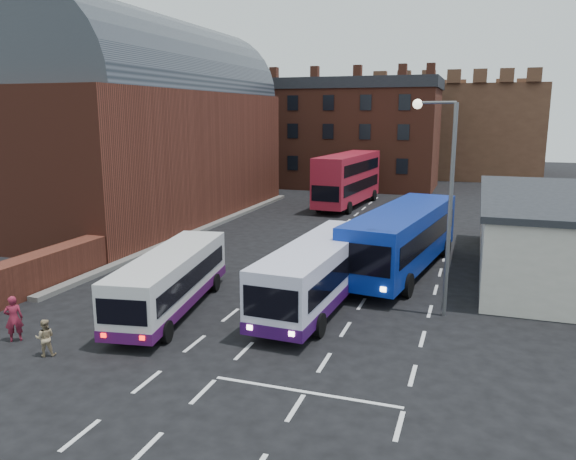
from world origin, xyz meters
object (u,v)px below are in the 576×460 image
(bus_white_outbound, at_px, (171,277))
(bus_blue, at_px, (403,235))
(bus_red_double, at_px, (348,179))
(pedestrian_red, at_px, (14,319))
(pedestrian_beige, at_px, (45,338))
(bus_white_inbound, at_px, (318,269))
(street_lamp, at_px, (444,188))

(bus_white_outbound, xyz_separation_m, bus_blue, (8.63, 9.34, 0.53))
(bus_white_outbound, relative_size, bus_red_double, 0.79)
(pedestrian_red, bearing_deg, pedestrian_beige, 119.90)
(bus_white_outbound, xyz_separation_m, pedestrian_red, (-3.89, -4.82, -0.62))
(bus_white_inbound, height_order, pedestrian_beige, bus_white_inbound)
(pedestrian_red, height_order, pedestrian_beige, pedestrian_red)
(bus_blue, distance_m, street_lamp, 7.34)
(bus_white_outbound, relative_size, bus_white_inbound, 0.90)
(pedestrian_beige, bearing_deg, bus_white_inbound, -164.33)
(bus_red_double, bearing_deg, street_lamp, 115.44)
(bus_white_outbound, height_order, pedestrian_red, bus_white_outbound)
(bus_white_outbound, relative_size, bus_blue, 0.74)
(bus_white_outbound, xyz_separation_m, street_lamp, (10.92, 3.24, 3.91))
(bus_white_inbound, distance_m, street_lamp, 6.33)
(street_lamp, relative_size, pedestrian_beige, 6.65)
(bus_white_outbound, height_order, street_lamp, street_lamp)
(street_lamp, relative_size, pedestrian_red, 5.07)
(pedestrian_beige, bearing_deg, pedestrian_red, -49.95)
(bus_red_double, bearing_deg, bus_blue, 115.45)
(bus_white_inbound, bearing_deg, pedestrian_beige, 49.71)
(bus_white_inbound, height_order, pedestrian_red, bus_white_inbound)
(street_lamp, xyz_separation_m, pedestrian_red, (-14.81, -8.05, -4.53))
(bus_red_double, height_order, pedestrian_beige, bus_red_double)
(bus_white_inbound, bearing_deg, bus_blue, -109.76)
(bus_blue, relative_size, pedestrian_beige, 9.55)
(bus_white_inbound, bearing_deg, bus_red_double, -76.86)
(bus_red_double, xyz_separation_m, pedestrian_red, (-4.85, -34.52, -1.66))
(street_lamp, bearing_deg, bus_white_inbound, -173.40)
(bus_white_outbound, distance_m, pedestrian_beige, 5.88)
(bus_blue, relative_size, pedestrian_red, 7.28)
(bus_blue, height_order, bus_red_double, bus_red_double)
(bus_red_double, xyz_separation_m, pedestrian_beige, (-2.80, -35.22, -1.87))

